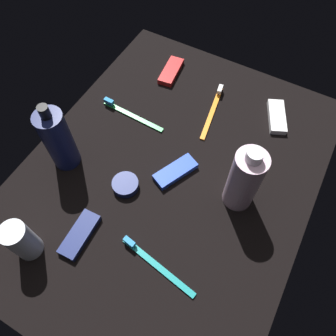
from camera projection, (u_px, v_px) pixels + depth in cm
name	position (u px, v px, depth cm)	size (l,w,h in cm)	color
ground_plane	(168.00, 176.00, 76.73)	(84.00, 64.00, 1.20)	black
lotion_bottle	(58.00, 140.00, 71.17)	(6.19, 6.19, 18.88)	#171E4D
bodywash_bottle	(244.00, 180.00, 65.87)	(6.52, 6.52, 18.62)	silver
deodorant_stick	(22.00, 241.00, 62.97)	(5.08, 5.08, 10.27)	silver
toothbrush_green	(129.00, 113.00, 84.66)	(2.01, 18.04, 2.10)	green
toothbrush_teal	(154.00, 263.00, 65.33)	(4.17, 17.95, 2.10)	teal
toothbrush_orange	(213.00, 109.00, 85.46)	(17.96, 4.11, 2.10)	orange
snack_bar_blue	(175.00, 171.00, 75.78)	(10.40, 4.00, 1.50)	blue
snack_bar_white	(277.00, 117.00, 83.95)	(10.40, 4.00, 1.50)	white
snack_bar_navy	(80.00, 235.00, 68.12)	(10.40, 4.00, 1.50)	navy
snack_bar_red	(171.00, 71.00, 92.21)	(10.40, 4.00, 1.50)	red
cream_tin_left	(252.00, 156.00, 77.71)	(5.61, 5.61, 1.80)	navy
cream_tin_right	(125.00, 185.00, 73.82)	(5.98, 5.98, 1.87)	navy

